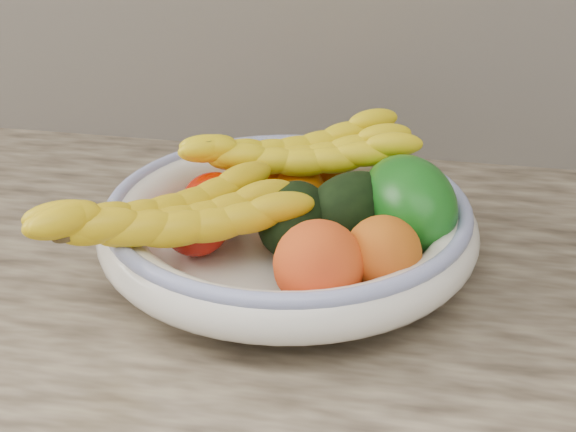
# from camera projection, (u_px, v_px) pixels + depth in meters

# --- Properties ---
(fruit_bowl) EXTENTS (0.39, 0.39, 0.08)m
(fruit_bowl) POSITION_uv_depth(u_px,v_px,m) (288.00, 226.00, 0.91)
(fruit_bowl) COLOR white
(fruit_bowl) RESTS_ON kitchen_counter
(clementine_back_left) EXTENTS (0.06, 0.06, 0.05)m
(clementine_back_left) POSITION_uv_depth(u_px,v_px,m) (268.00, 182.00, 0.99)
(clementine_back_left) COLOR #F66505
(clementine_back_left) RESTS_ON fruit_bowl
(clementine_back_right) EXTENTS (0.05, 0.05, 0.04)m
(clementine_back_right) POSITION_uv_depth(u_px,v_px,m) (326.00, 175.00, 1.01)
(clementine_back_right) COLOR #FF6705
(clementine_back_right) RESTS_ON fruit_bowl
(clementine_back_mid) EXTENTS (0.08, 0.08, 0.05)m
(clementine_back_mid) POSITION_uv_depth(u_px,v_px,m) (299.00, 189.00, 0.98)
(clementine_back_mid) COLOR orange
(clementine_back_mid) RESTS_ON fruit_bowl
(tomato_left) EXTENTS (0.07, 0.07, 0.06)m
(tomato_left) POSITION_uv_depth(u_px,v_px,m) (214.00, 202.00, 0.93)
(tomato_left) COLOR #A91000
(tomato_left) RESTS_ON fruit_bowl
(tomato_near_left) EXTENTS (0.08, 0.08, 0.06)m
(tomato_near_left) POSITION_uv_depth(u_px,v_px,m) (196.00, 226.00, 0.88)
(tomato_near_left) COLOR #B41208
(tomato_near_left) RESTS_ON fruit_bowl
(avocado_center) EXTENTS (0.08, 0.11, 0.07)m
(avocado_center) POSITION_uv_depth(u_px,v_px,m) (294.00, 219.00, 0.89)
(avocado_center) COLOR black
(avocado_center) RESTS_ON fruit_bowl
(avocado_right) EXTENTS (0.13, 0.14, 0.08)m
(avocado_right) POSITION_uv_depth(u_px,v_px,m) (351.00, 210.00, 0.91)
(avocado_right) COLOR black
(avocado_right) RESTS_ON fruit_bowl
(green_mango) EXTENTS (0.16, 0.17, 0.12)m
(green_mango) POSITION_uv_depth(u_px,v_px,m) (409.00, 203.00, 0.89)
(green_mango) COLOR #105511
(green_mango) RESTS_ON fruit_bowl
(peach_front) EXTENTS (0.09, 0.09, 0.08)m
(peach_front) POSITION_uv_depth(u_px,v_px,m) (319.00, 265.00, 0.80)
(peach_front) COLOR orange
(peach_front) RESTS_ON fruit_bowl
(peach_right) EXTENTS (0.09, 0.09, 0.07)m
(peach_right) POSITION_uv_depth(u_px,v_px,m) (383.00, 254.00, 0.82)
(peach_right) COLOR orange
(peach_right) RESTS_ON fruit_bowl
(banana_bunch_back) EXTENTS (0.29, 0.20, 0.08)m
(banana_bunch_back) POSITION_uv_depth(u_px,v_px,m) (297.00, 159.00, 0.96)
(banana_bunch_back) COLOR yellow
(banana_bunch_back) RESTS_ON fruit_bowl
(banana_bunch_front) EXTENTS (0.29, 0.27, 0.08)m
(banana_bunch_front) POSITION_uv_depth(u_px,v_px,m) (169.00, 225.00, 0.84)
(banana_bunch_front) COLOR yellow
(banana_bunch_front) RESTS_ON fruit_bowl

